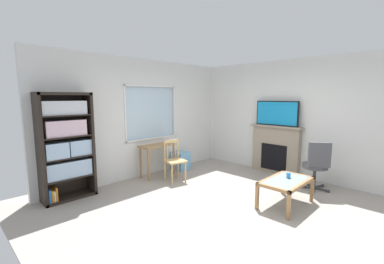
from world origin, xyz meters
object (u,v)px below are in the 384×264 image
(fireplace, at_px, (275,149))
(bookshelf, at_px, (66,144))
(desk_under_window, at_px, (157,151))
(plastic_drawer_unit, at_px, (181,160))
(coffee_table, at_px, (286,183))
(sippy_cup, at_px, (288,175))
(wooden_chair, at_px, (174,160))
(tv, at_px, (277,113))
(office_chair, at_px, (317,163))

(fireplace, bearing_deg, bookshelf, 154.60)
(desk_under_window, height_order, plastic_drawer_unit, desk_under_window)
(coffee_table, distance_m, sippy_cup, 0.16)
(bookshelf, distance_m, fireplace, 4.60)
(desk_under_window, bearing_deg, wooden_chair, -82.03)
(sippy_cup, bearing_deg, tv, 33.92)
(desk_under_window, distance_m, sippy_cup, 2.93)
(plastic_drawer_unit, bearing_deg, office_chair, -74.27)
(bookshelf, bearing_deg, sippy_cup, -48.34)
(office_chair, height_order, sippy_cup, office_chair)
(plastic_drawer_unit, xyz_separation_m, office_chair, (0.86, -3.04, 0.33))
(bookshelf, xyz_separation_m, tv, (4.12, -1.96, 0.46))
(desk_under_window, height_order, fireplace, fireplace)
(office_chair, xyz_separation_m, sippy_cup, (-0.98, 0.13, -0.06))
(desk_under_window, height_order, coffee_table, desk_under_window)
(bookshelf, height_order, coffee_table, bookshelf)
(bookshelf, relative_size, desk_under_window, 2.32)
(desk_under_window, height_order, tv, tv)
(desk_under_window, relative_size, fireplace, 0.66)
(tv, height_order, office_chair, tv)
(tv, distance_m, office_chair, 1.54)
(plastic_drawer_unit, bearing_deg, desk_under_window, -176.35)
(plastic_drawer_unit, height_order, coffee_table, coffee_table)
(bookshelf, relative_size, tv, 1.86)
(bookshelf, distance_m, plastic_drawer_unit, 2.87)
(plastic_drawer_unit, xyz_separation_m, tv, (1.36, -1.91, 1.25))
(wooden_chair, bearing_deg, fireplace, -32.71)
(coffee_table, bearing_deg, sippy_cup, 7.59)
(plastic_drawer_unit, relative_size, sippy_cup, 5.00)
(coffee_table, bearing_deg, office_chair, -6.02)
(office_chair, height_order, coffee_table, office_chair)
(wooden_chair, relative_size, plastic_drawer_unit, 2.00)
(sippy_cup, bearing_deg, coffee_table, -172.41)
(tv, relative_size, coffee_table, 1.03)
(fireplace, distance_m, tv, 0.88)
(bookshelf, distance_m, sippy_cup, 4.00)
(office_chair, bearing_deg, tv, 65.84)
(fireplace, relative_size, sippy_cup, 14.00)
(bookshelf, xyz_separation_m, coffee_table, (2.52, -2.98, -0.63))
(wooden_chair, relative_size, fireplace, 0.71)
(fireplace, bearing_deg, plastic_drawer_unit, 125.87)
(office_chair, bearing_deg, plastic_drawer_unit, 105.73)
(fireplace, distance_m, office_chair, 1.24)
(sippy_cup, bearing_deg, wooden_chair, 104.15)
(wooden_chair, xyz_separation_m, tv, (2.07, -1.34, 1.01))
(desk_under_window, distance_m, fireplace, 2.85)
(bookshelf, height_order, wooden_chair, bookshelf)
(bookshelf, xyz_separation_m, sippy_cup, (2.64, -2.96, -0.51))
(plastic_drawer_unit, bearing_deg, fireplace, -54.13)
(coffee_table, xyz_separation_m, sippy_cup, (0.12, 0.02, 0.11))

